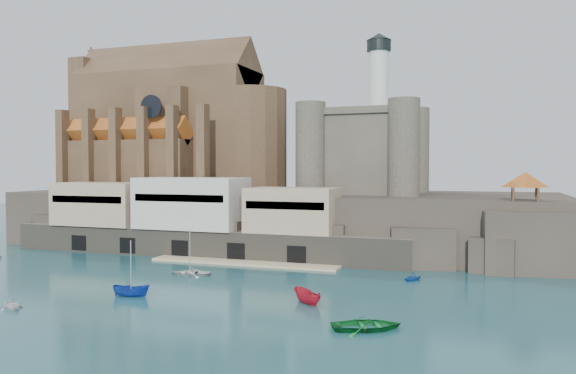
{
  "coord_description": "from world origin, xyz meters",
  "views": [
    {
      "loc": [
        36.71,
        -60.04,
        14.72
      ],
      "look_at": [
        4.23,
        32.0,
        11.31
      ],
      "focal_mm": 35.0,
      "sensor_mm": 36.0,
      "label": 1
    }
  ],
  "objects_px": {
    "church": "(175,132)",
    "boat_2": "(131,296)",
    "boat_1": "(12,309)",
    "castle_keep": "(366,148)",
    "pavilion": "(525,181)"
  },
  "relations": [
    {
      "from": "church",
      "to": "boat_2",
      "type": "bearing_deg",
      "value": -64.6
    },
    {
      "from": "church",
      "to": "boat_1",
      "type": "distance_m",
      "value": 62.7
    },
    {
      "from": "boat_1",
      "to": "church",
      "type": "bearing_deg",
      "value": 34.74
    },
    {
      "from": "church",
      "to": "boat_2",
      "type": "distance_m",
      "value": 57.39
    },
    {
      "from": "castle_keep",
      "to": "boat_2",
      "type": "distance_m",
      "value": 53.44
    },
    {
      "from": "castle_keep",
      "to": "boat_1",
      "type": "xyz_separation_m",
      "value": [
        -25.82,
        -56.1,
        -18.31
      ]
    },
    {
      "from": "boat_1",
      "to": "boat_2",
      "type": "bearing_deg",
      "value": -22.13
    },
    {
      "from": "castle_keep",
      "to": "pavilion",
      "type": "distance_m",
      "value": 30.5
    },
    {
      "from": "boat_1",
      "to": "boat_2",
      "type": "relative_size",
      "value": 0.66
    },
    {
      "from": "church",
      "to": "castle_keep",
      "type": "relative_size",
      "value": 1.6
    },
    {
      "from": "pavilion",
      "to": "boat_1",
      "type": "distance_m",
      "value": 67.25
    },
    {
      "from": "church",
      "to": "boat_1",
      "type": "height_order",
      "value": "church"
    },
    {
      "from": "church",
      "to": "boat_1",
      "type": "xyz_separation_m",
      "value": [
        14.38,
        -56.87,
        -22.13
      ]
    },
    {
      "from": "boat_2",
      "to": "boat_1",
      "type": "bearing_deg",
      "value": 126.74
    },
    {
      "from": "castle_keep",
      "to": "boat_2",
      "type": "bearing_deg",
      "value": -110.39
    }
  ]
}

